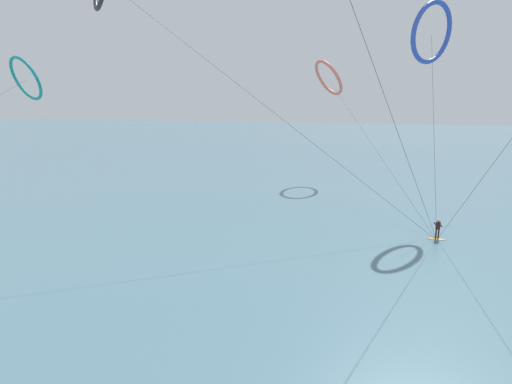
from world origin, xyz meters
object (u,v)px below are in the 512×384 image
(kite_teal, at_px, (26,79))
(kite_cobalt, at_px, (432,33))
(surfer_amber, at_px, (438,231))
(kite_coral, at_px, (328,78))

(kite_teal, distance_m, kite_cobalt, 40.25)
(surfer_amber, bearing_deg, kite_coral, -102.71)
(kite_teal, bearing_deg, kite_cobalt, -150.44)
(surfer_amber, height_order, kite_teal, kite_teal)
(kite_teal, bearing_deg, surfer_amber, -161.60)
(surfer_amber, bearing_deg, kite_teal, -39.64)
(surfer_amber, height_order, kite_cobalt, kite_cobalt)
(kite_coral, bearing_deg, kite_teal, 96.35)
(surfer_amber, relative_size, kite_teal, 0.06)
(surfer_amber, distance_m, kite_cobalt, 18.18)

